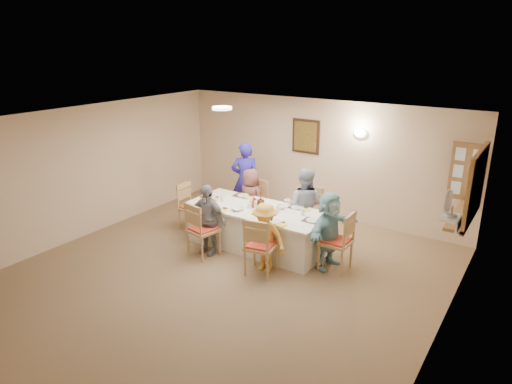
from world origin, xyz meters
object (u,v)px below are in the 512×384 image
Objects in this scene: chair_right_end at (336,240)px; diner_front_right at (265,237)px; diner_back_right at (304,206)px; diner_right_end at (329,230)px; chair_back_right at (307,214)px; chair_back_left at (254,204)px; dining_table at (257,228)px; diner_front_left at (207,219)px; serving_hatch at (476,186)px; chair_front_right at (261,245)px; condiment_ketchup at (254,201)px; chair_left_end at (192,207)px; caregiver at (245,180)px; desk_fan at (450,207)px; chair_front_left at (203,229)px; diner_back_left at (251,199)px.

chair_right_end is 1.17m from diner_front_right.
diner_back_right reaches higher than diner_right_end.
chair_back_left is at bearing -179.45° from chair_back_right.
diner_front_left is (-0.60, -0.68, 0.26)m from dining_table.
chair_front_right is (-2.77, -1.83, -1.00)m from serving_hatch.
diner_front_right reaches higher than dining_table.
diner_front_left is 5.59× the size of condiment_ketchup.
chair_left_end is at bearing 180.00° from dining_table.
dining_table is at bearing 46.24° from diner_front_left.
diner_right_end is (0.82, 0.80, 0.16)m from chair_front_right.
caregiver is at bearing 145.71° from chair_back_left.
chair_left_end is 1.54m from condiment_ketchup.
dining_table is 2.02× the size of diner_front_left.
diner_front_left is at bearing -128.49° from chair_back_right.
caregiver is 1.51m from condiment_ketchup.
desk_fan is 0.18× the size of caregiver.
desk_fan is at bearing -94.66° from serving_hatch.
caregiver reaches higher than condiment_ketchup.
diner_front_left is 0.90m from condiment_ketchup.
diner_right_end reaches higher than chair_front_left.
serving_hatch reaches higher than chair_back_left.
dining_table is at bearing 129.57° from diner_front_right.
condiment_ketchup is at bearing -112.76° from chair_front_left.
chair_back_right is 1.72m from caregiver.
chair_right_end reaches higher than chair_front_left.
chair_back_left is 0.58× the size of caregiver.
chair_front_left is 0.98× the size of chair_right_end.
caregiver reaches higher than chair_front_left.
desk_fan is 4.16m from chair_back_left.
diner_front_left is (0.00, 0.12, 0.14)m from chair_front_left.
desk_fan reaches higher than caregiver.
diner_front_left is (-1.20, -1.48, 0.13)m from chair_back_right.
chair_front_left is 2.18m from diner_right_end.
diner_front_right is at bearing -163.21° from chair_front_left.
chair_back_right is 0.71× the size of diner_back_right.
chair_right_end is at bearing 171.15° from diner_back_left.
diner_right_end reaches higher than chair_front_right.
chair_back_right is at bearing -100.98° from diner_back_right.
chair_left_end is (-2.15, 0.80, -0.03)m from chair_front_right.
caregiver is (-0.45, 1.95, 0.32)m from chair_front_left.
serving_hatch is 1.36m from desk_fan.
chair_left_end is 2.26m from diner_front_right.
desk_fan is at bearing 148.41° from diner_back_right.
chair_left_end is at bearing -136.32° from chair_back_left.
chair_back_left is 0.74× the size of diner_front_left.
condiment_ketchup is (-1.61, 0.00, 0.36)m from chair_right_end.
dining_table is 1.58× the size of caregiver.
desk_fan is 0.30× the size of chair_front_right.
diner_right_end reaches higher than chair_back_right.
desk_fan reaches higher than diner_right_end.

